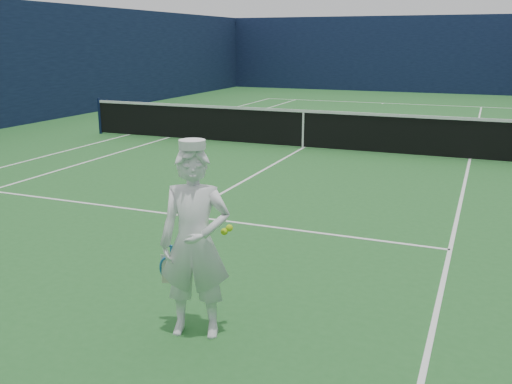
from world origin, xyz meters
TOP-DOWN VIEW (x-y plane):
  - ground at (0.00, 0.00)m, footprint 80.00×80.00m
  - court_markings at (0.00, 0.00)m, footprint 11.03×23.83m
  - windscreen_fence at (0.00, 0.00)m, footprint 20.12×36.12m
  - tennis_net at (0.00, 0.00)m, footprint 12.88×0.09m
  - tennis_player at (2.01, -9.67)m, footprint 0.86×0.60m

SIDE VIEW (x-z plane):
  - ground at x=0.00m, z-range 0.00..0.00m
  - court_markings at x=0.00m, z-range 0.00..0.01m
  - tennis_net at x=0.00m, z-range 0.02..1.09m
  - tennis_player at x=2.01m, z-range -0.02..1.86m
  - windscreen_fence at x=0.00m, z-range 0.00..4.00m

